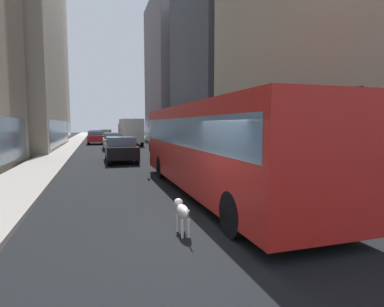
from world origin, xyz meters
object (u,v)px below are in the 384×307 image
Objects in this scene: car_yellow_taxi at (106,134)px; car_blue_hatchback at (96,136)px; car_black_suv at (121,149)px; car_white_van at (113,141)px; box_truck at (130,131)px; transit_bus at (214,143)px; dalmatian_dog at (182,211)px; traffic_light_near at (358,124)px; car_silver_sedan at (163,143)px; car_red_coupe at (95,137)px.

car_yellow_taxi and car_blue_hatchback have the same top height.
car_black_suv is 0.98× the size of car_white_van.
car_yellow_taxi is (0.00, 32.02, -0.00)m from car_black_suv.
car_white_van is 7.14m from box_truck.
transit_bus reaches higher than car_yellow_taxi.
dalmatian_dog is 0.28× the size of traffic_light_near.
box_truck is 2.21× the size of traffic_light_near.
car_white_van is 24.09m from traffic_light_near.
traffic_light_near reaches higher than box_truck.
car_yellow_taxi reaches higher than dalmatian_dog.
car_silver_sedan reaches higher than dalmatian_dog.
car_silver_sedan is at bearing 55.70° from car_black_suv.
car_yellow_taxi and car_red_coupe have the same top height.
car_red_coupe is 4.26× the size of dalmatian_dog.
transit_bus is 2.81× the size of car_red_coupe.
box_truck is at bearing -33.22° from car_red_coupe.
car_yellow_taxi is 0.86× the size of car_white_van.
car_yellow_taxi and car_white_van have the same top height.
box_truck is at bearing 98.20° from car_silver_sedan.
car_red_coupe is (-1.60, 9.29, -0.00)m from car_white_van.
transit_bus reaches higher than car_white_van.
car_black_suv is 1.35× the size of traffic_light_near.
car_blue_hatchback is at bearing -106.30° from car_yellow_taxi.
car_blue_hatchback is 40.28m from traffic_light_near.
box_truck is (2.40, 6.67, 0.84)m from car_white_van.
car_yellow_taxi is at bearing 90.00° from car_black_suv.
dalmatian_dog is at bearing -93.94° from box_truck.
car_white_van is (-0.00, 10.29, -0.00)m from car_black_suv.
car_black_suv and car_white_van have the same top height.
car_yellow_taxi is 45.42m from traffic_light_near.
car_blue_hatchback is at bearing 112.65° from box_truck.
box_truck reaches higher than car_yellow_taxi.
car_silver_sedan is 0.94× the size of car_white_van.
car_silver_sedan and car_blue_hatchback have the same top height.
traffic_light_near is at bearing -64.78° from car_black_suv.
car_red_coupe is at bearing -97.33° from car_yellow_taxi.
car_blue_hatchback reaches higher than dalmatian_dog.
car_yellow_taxi is at bearing 97.72° from traffic_light_near.
car_black_suv is 1.12× the size of car_red_coupe.
car_black_suv is 14.41m from traffic_light_near.
car_yellow_taxi is at bearing 93.24° from transit_bus.
traffic_light_near is (7.70, -39.51, 1.62)m from car_blue_hatchback.
car_yellow_taxi is at bearing 73.70° from car_blue_hatchback.
transit_bus is at bearing -90.00° from box_truck.
traffic_light_near reaches higher than dalmatian_dog.
car_white_van is 0.63× the size of box_truck.
car_silver_sedan is at bearing 96.37° from traffic_light_near.
car_black_suv is 0.61× the size of box_truck.
car_white_van is 9.43m from car_red_coupe.
dalmatian_dog is at bearing -100.63° from car_silver_sedan.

